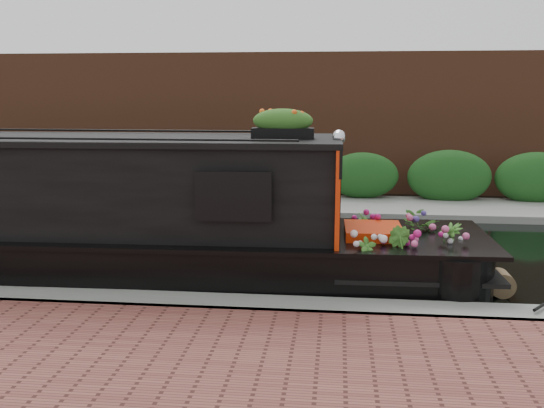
# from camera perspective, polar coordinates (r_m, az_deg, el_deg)

# --- Properties ---
(ground) EXTENTS (80.00, 80.00, 0.00)m
(ground) POSITION_cam_1_polar(r_m,az_deg,el_deg) (11.21, -1.96, -4.57)
(ground) COLOR black
(ground) RESTS_ON ground
(near_bank_coping) EXTENTS (40.00, 0.60, 0.50)m
(near_bank_coping) POSITION_cam_1_polar(r_m,az_deg,el_deg) (8.12, -5.33, -10.68)
(near_bank_coping) COLOR gray
(near_bank_coping) RESTS_ON ground
(far_bank_path) EXTENTS (40.00, 2.40, 0.34)m
(far_bank_path) POSITION_cam_1_polar(r_m,az_deg,el_deg) (15.27, 0.28, -0.44)
(far_bank_path) COLOR gray
(far_bank_path) RESTS_ON ground
(far_hedge) EXTENTS (40.00, 1.10, 2.80)m
(far_hedge) POSITION_cam_1_polar(r_m,az_deg,el_deg) (16.15, 0.61, 0.18)
(far_hedge) COLOR #1B4A19
(far_hedge) RESTS_ON ground
(far_brick_wall) EXTENTS (40.00, 1.00, 8.00)m
(far_brick_wall) POSITION_cam_1_polar(r_m,az_deg,el_deg) (18.21, 1.26, 1.38)
(far_brick_wall) COLOR brown
(far_brick_wall) RESTS_ON ground
(narrowboat) EXTENTS (12.48, 2.47, 2.92)m
(narrowboat) POSITION_cam_1_polar(r_m,az_deg,el_deg) (9.97, -19.29, -1.99)
(narrowboat) COLOR black
(narrowboat) RESTS_ON ground
(rope_fender) EXTENTS (0.36, 0.37, 0.36)m
(rope_fender) POSITION_cam_1_polar(r_m,az_deg,el_deg) (9.50, 20.69, -6.98)
(rope_fender) COLOR brown
(rope_fender) RESTS_ON ground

